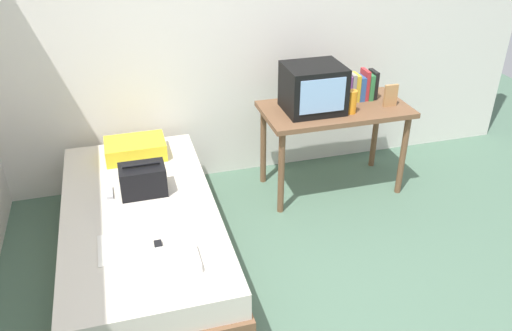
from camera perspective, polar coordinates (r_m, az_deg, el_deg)
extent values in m
plane|color=#4C6B56|center=(3.26, 7.59, -17.02)|extent=(8.00, 8.00, 0.00)
cube|color=silver|center=(4.28, -1.91, 15.23)|extent=(5.20, 0.10, 2.60)
cube|color=brown|center=(3.62, -12.16, -8.70)|extent=(1.00, 2.00, 0.30)
cube|color=beige|center=(3.49, -12.57, -5.64)|extent=(0.97, 1.94, 0.17)
cube|color=brown|center=(4.18, 8.67, 6.10)|extent=(1.16, 0.60, 0.04)
cylinder|color=brown|center=(3.97, 2.79, -0.85)|extent=(0.05, 0.05, 0.69)
cylinder|color=brown|center=(4.38, 15.80, 1.07)|extent=(0.05, 0.05, 0.69)
cylinder|color=brown|center=(4.37, 0.80, 2.20)|extent=(0.05, 0.05, 0.69)
cylinder|color=brown|center=(4.75, 12.94, 3.72)|extent=(0.05, 0.05, 0.69)
cube|color=black|center=(4.03, 6.27, 8.42)|extent=(0.44, 0.38, 0.36)
cube|color=#8CB2E0|center=(3.86, 7.33, 7.55)|extent=(0.35, 0.01, 0.26)
cylinder|color=orange|center=(4.06, 10.44, 6.88)|extent=(0.08, 0.08, 0.18)
cube|color=#7A3D89|center=(4.28, 9.95, 8.38)|extent=(0.02, 0.14, 0.22)
cube|color=gray|center=(4.29, 10.32, 8.51)|extent=(0.03, 0.15, 0.23)
cube|color=gold|center=(4.31, 10.78, 8.46)|extent=(0.04, 0.14, 0.22)
cube|color=#2D5699|center=(4.33, 11.30, 8.37)|extent=(0.04, 0.14, 0.20)
cube|color=#B72D33|center=(4.34, 11.81, 8.70)|extent=(0.03, 0.13, 0.24)
cube|color=#337F47|center=(4.36, 12.21, 8.53)|extent=(0.04, 0.15, 0.21)
cube|color=black|center=(4.38, 12.67, 8.68)|extent=(0.04, 0.13, 0.23)
cube|color=#B27F4C|center=(4.25, 14.54, 7.44)|extent=(0.11, 0.02, 0.18)
cube|color=yellow|center=(4.02, -13.08, 1.81)|extent=(0.44, 0.30, 0.13)
cube|color=black|center=(3.53, -12.29, -1.54)|extent=(0.30, 0.20, 0.20)
cylinder|color=black|center=(3.47, -12.49, 0.09)|extent=(0.24, 0.02, 0.02)
cube|color=white|center=(3.11, -15.03, -8.75)|extent=(0.21, 0.29, 0.01)
cube|color=black|center=(3.04, -10.58, -9.03)|extent=(0.04, 0.16, 0.02)
cube|color=#B7B7BC|center=(3.61, -15.76, -2.87)|extent=(0.04, 0.14, 0.02)
cube|color=white|center=(2.92, -9.05, -10.31)|extent=(0.28, 0.22, 0.05)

